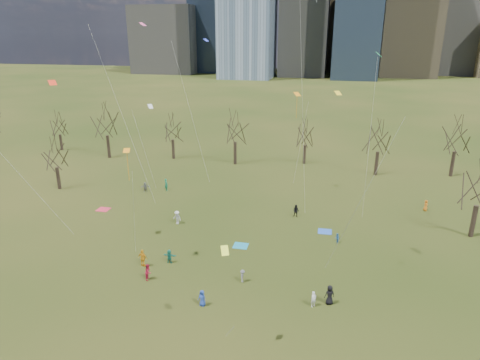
% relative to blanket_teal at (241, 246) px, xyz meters
% --- Properties ---
extents(ground, '(500.00, 500.00, 0.00)m').
position_rel_blanket_teal_xyz_m(ground, '(-0.51, -10.03, -0.01)').
color(ground, black).
rests_on(ground, ground).
extents(bare_tree_row, '(113.04, 29.80, 9.50)m').
position_rel_blanket_teal_xyz_m(bare_tree_row, '(-0.59, 27.19, 6.10)').
color(bare_tree_row, black).
rests_on(bare_tree_row, ground).
extents(blanket_teal, '(1.60, 1.50, 0.03)m').
position_rel_blanket_teal_xyz_m(blanket_teal, '(0.00, 0.00, 0.00)').
color(blanket_teal, teal).
rests_on(blanket_teal, ground).
extents(blanket_navy, '(1.60, 1.50, 0.03)m').
position_rel_blanket_teal_xyz_m(blanket_navy, '(8.99, 5.60, 0.00)').
color(blanket_navy, '#2651B1').
rests_on(blanket_navy, ground).
extents(blanket_crimson, '(1.60, 1.50, 0.03)m').
position_rel_blanket_teal_xyz_m(blanket_crimson, '(-20.03, 6.06, 0.00)').
color(blanket_crimson, '#CD2940').
rests_on(blanket_crimson, ground).
extents(person_0, '(0.82, 0.63, 1.49)m').
position_rel_blanket_teal_xyz_m(person_0, '(-0.94, -11.33, 0.73)').
color(person_0, '#223E96').
rests_on(person_0, ground).
extents(person_1, '(0.62, 0.61, 1.45)m').
position_rel_blanket_teal_xyz_m(person_1, '(8.43, -9.42, 0.71)').
color(person_1, silver).
rests_on(person_1, ground).
extents(person_2, '(0.67, 0.83, 1.60)m').
position_rel_blanket_teal_xyz_m(person_2, '(-7.16, -8.44, 0.78)').
color(person_2, '#AE1834').
rests_on(person_2, ground).
extents(person_3, '(0.53, 0.85, 1.26)m').
position_rel_blanket_teal_xyz_m(person_3, '(1.70, -6.97, 0.62)').
color(person_3, '#5C5D61').
rests_on(person_3, ground).
extents(person_4, '(1.15, 0.68, 1.84)m').
position_rel_blanket_teal_xyz_m(person_4, '(-8.67, -6.32, 0.91)').
color(person_4, gold).
rests_on(person_4, ground).
extents(person_5, '(1.38, 0.47, 1.48)m').
position_rel_blanket_teal_xyz_m(person_5, '(-6.32, -5.12, 0.73)').
color(person_5, '#186E5D').
rests_on(person_5, ground).
extents(person_6, '(1.03, 0.86, 1.80)m').
position_rel_blanket_teal_xyz_m(person_6, '(9.75, -8.77, 0.88)').
color(person_6, black).
rests_on(person_6, ground).
extents(person_8, '(0.55, 0.64, 1.15)m').
position_rel_blanket_teal_xyz_m(person_8, '(10.37, 2.98, 0.56)').
color(person_8, '#255DA2').
rests_on(person_8, ground).
extents(person_9, '(1.24, 0.96, 1.69)m').
position_rel_blanket_teal_xyz_m(person_9, '(-8.84, 3.98, 0.83)').
color(person_9, silver).
rests_on(person_9, ground).
extents(person_11, '(1.39, 0.95, 1.44)m').
position_rel_blanket_teal_xyz_m(person_11, '(-17.34, 13.57, 0.71)').
color(person_11, slate).
rests_on(person_11, ground).
extents(person_12, '(0.61, 0.81, 1.49)m').
position_rel_blanket_teal_xyz_m(person_12, '(21.74, 14.82, 0.73)').
color(person_12, orange).
rests_on(person_12, ground).
extents(person_13, '(0.79, 0.78, 1.85)m').
position_rel_blanket_teal_xyz_m(person_13, '(-14.50, 14.69, 0.91)').
color(person_13, '#1B7D53').
rests_on(person_13, ground).
extents(person_14, '(0.91, 0.77, 1.67)m').
position_rel_blanket_teal_xyz_m(person_14, '(5.24, 9.12, 0.82)').
color(person_14, black).
rests_on(person_14, ground).
extents(kites_airborne, '(51.50, 42.75, 26.35)m').
position_rel_blanket_teal_xyz_m(kites_airborne, '(5.10, 1.86, 11.71)').
color(kites_airborne, orange).
rests_on(kites_airborne, ground).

